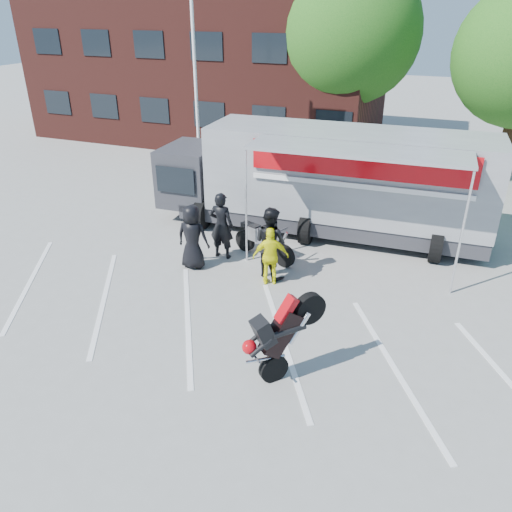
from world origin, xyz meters
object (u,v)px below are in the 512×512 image
Objects in this scene: parked_motorcycle at (264,258)px; spectator_hivis at (271,256)px; stunt_bike_rider at (301,370)px; spectator_leather_b at (221,226)px; tree_left at (350,33)px; transporter_truck at (327,232)px; flagpole at (200,54)px; spectator_leather_c at (270,242)px; spectator_leather_a at (193,237)px.

spectator_hivis reaches higher than parked_motorcycle.
parked_motorcycle is at bearing 161.12° from stunt_bike_rider.
spectator_leather_b is at bearing 127.47° from parked_motorcycle.
tree_left is at bearing -94.51° from spectator_leather_b.
transporter_truck reaches higher than parked_motorcycle.
spectator_leather_c is (5.11, -6.26, -4.06)m from flagpole.
tree_left reaches higher than flagpole.
stunt_bike_rider is 1.25× the size of spectator_hivis.
transporter_truck reaches higher than spectator_hivis.
stunt_bike_rider is 5.32m from spectator_leather_a.
parked_motorcycle is at bearing -119.13° from transporter_truck.
stunt_bike_rider is 1.01× the size of spectator_leather_b.
stunt_bike_rider is at bearing 143.02° from spectator_leather_c.
flagpole is at bearing -27.00° from spectator_leather_c.
transporter_truck reaches higher than stunt_bike_rider.
parked_motorcycle is 1.43m from spectator_leather_c.
stunt_bike_rider is at bearing 97.67° from spectator_hivis.
spectator_leather_c is at bearing -129.52° from parked_motorcycle.
stunt_bike_rider is (1.23, -6.94, 0.00)m from transporter_truck.
parked_motorcycle is 1.12× the size of stunt_bike_rider.
transporter_truck is 5.68× the size of spectator_leather_a.
spectator_leather_b reaches higher than parked_motorcycle.
flagpole is 0.76× the size of transporter_truck.
flagpole reaches higher than stunt_bike_rider.
parked_motorcycle is at bearing -163.68° from spectator_leather_b.
parked_motorcycle is 1.68m from spectator_hivis.
parked_motorcycle is (4.60, -5.36, -5.05)m from flagpole.
spectator_leather_c is at bearing -50.77° from flagpole.
spectator_leather_b is at bearing -132.88° from transporter_truck.
spectator_hivis is at bearing -85.35° from tree_left.
spectator_leather_b is 2.10m from spectator_hivis.
transporter_truck is at bearing -79.68° from tree_left.
parked_motorcycle is (-1.26, -2.51, 0.00)m from transporter_truck.
tree_left reaches higher than spectator_hivis.
tree_left is (4.24, 6.00, 0.51)m from flagpole.
spectator_leather_c is 0.48m from spectator_hivis.
parked_motorcycle is 5.08m from stunt_bike_rider.
tree_left is at bearing -107.84° from spectator_hivis.
stunt_bike_rider is at bearing 137.31° from spectator_leather_a.
spectator_leather_c is 1.24× the size of spectator_hivis.
transporter_truck is 7.05m from stunt_bike_rider.
stunt_bike_rider is 1.08× the size of spectator_leather_a.
spectator_leather_c is (0.86, -12.26, -4.57)m from tree_left.
tree_left is 5.41× the size of spectator_hivis.
stunt_bike_rider is at bearing -54.09° from flagpole.
spectator_leather_c reaches higher than parked_motorcycle.
parked_motorcycle is at bearing -85.05° from spectator_hivis.
spectator_leather_a is 0.93× the size of spectator_leather_c.
tree_left reaches higher than parked_motorcycle.
spectator_leather_a is (-1.65, -1.23, 0.93)m from parked_motorcycle.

